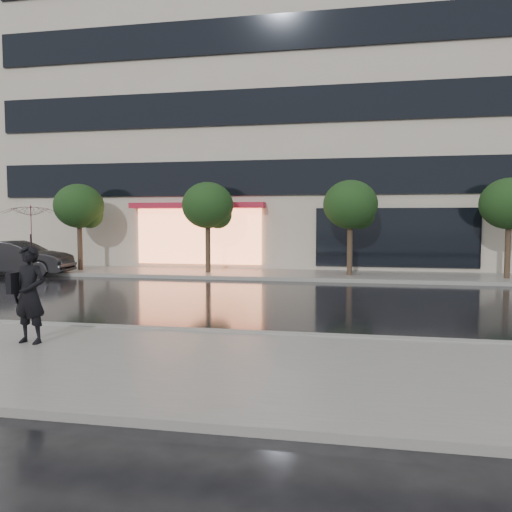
# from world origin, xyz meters

# --- Properties ---
(ground) EXTENTS (120.00, 120.00, 0.00)m
(ground) POSITION_xyz_m (0.00, 0.00, 0.00)
(ground) COLOR black
(ground) RESTS_ON ground
(sidewalk_near) EXTENTS (60.00, 4.50, 0.12)m
(sidewalk_near) POSITION_xyz_m (0.00, -3.25, 0.06)
(sidewalk_near) COLOR slate
(sidewalk_near) RESTS_ON ground
(sidewalk_far) EXTENTS (60.00, 3.50, 0.12)m
(sidewalk_far) POSITION_xyz_m (0.00, 10.25, 0.06)
(sidewalk_far) COLOR slate
(sidewalk_far) RESTS_ON ground
(curb_near) EXTENTS (60.00, 0.25, 0.14)m
(curb_near) POSITION_xyz_m (0.00, -1.00, 0.07)
(curb_near) COLOR gray
(curb_near) RESTS_ON ground
(curb_far) EXTENTS (60.00, 0.25, 0.14)m
(curb_far) POSITION_xyz_m (0.00, 8.50, 0.07)
(curb_far) COLOR gray
(curb_far) RESTS_ON ground
(office_building) EXTENTS (30.00, 12.76, 18.00)m
(office_building) POSITION_xyz_m (-0.00, 17.97, 9.00)
(office_building) COLOR #B3AA97
(office_building) RESTS_ON ground
(tree_far_west) EXTENTS (2.20, 2.20, 3.99)m
(tree_far_west) POSITION_xyz_m (-8.94, 10.03, 2.92)
(tree_far_west) COLOR #33261C
(tree_far_west) RESTS_ON ground
(tree_mid_west) EXTENTS (2.20, 2.20, 3.99)m
(tree_mid_west) POSITION_xyz_m (-2.94, 10.03, 2.92)
(tree_mid_west) COLOR #33261C
(tree_mid_west) RESTS_ON ground
(tree_mid_east) EXTENTS (2.20, 2.20, 3.99)m
(tree_mid_east) POSITION_xyz_m (3.06, 10.03, 2.92)
(tree_mid_east) COLOR #33261C
(tree_mid_east) RESTS_ON ground
(tree_far_east) EXTENTS (2.20, 2.20, 3.99)m
(tree_far_east) POSITION_xyz_m (9.06, 10.03, 2.92)
(tree_far_east) COLOR #33261C
(tree_far_east) RESTS_ON ground
(parked_car) EXTENTS (4.63, 2.09, 1.48)m
(parked_car) POSITION_xyz_m (-10.91, 8.30, 0.74)
(parked_car) COLOR black
(parked_car) RESTS_ON ground
(pedestrian_with_umbrella) EXTENTS (1.12, 1.13, 2.54)m
(pedestrian_with_umbrella) POSITION_xyz_m (-2.70, -2.59, 1.79)
(pedestrian_with_umbrella) COLOR black
(pedestrian_with_umbrella) RESTS_ON sidewalk_near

